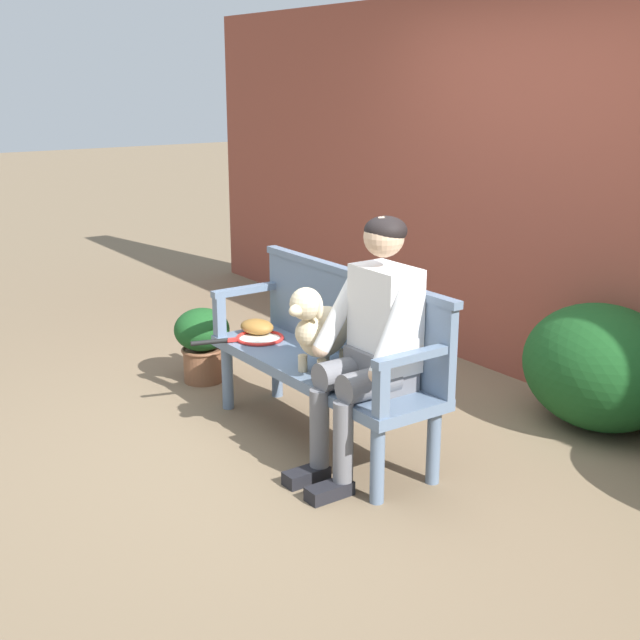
{
  "coord_description": "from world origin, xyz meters",
  "views": [
    {
      "loc": [
        3.57,
        -2.5,
        1.98
      ],
      "look_at": [
        0.0,
        0.0,
        0.71
      ],
      "focal_mm": 47.28,
      "sensor_mm": 36.0,
      "label": 1
    }
  ],
  "objects": [
    {
      "name": "hedge_bush_far_right",
      "position": [
        0.75,
        1.45,
        0.36
      ],
      "size": [
        0.95,
        0.79,
        0.73
      ],
      "primitive_type": "ellipsoid",
      "color": "#194C1E",
      "rests_on": "ground"
    },
    {
      "name": "dog_on_bench",
      "position": [
        0.08,
        -0.07,
        0.7
      ],
      "size": [
        0.32,
        0.47,
        0.48
      ],
      "color": "beige",
      "rests_on": "garden_bench"
    },
    {
      "name": "baseball_glove",
      "position": [
        -0.68,
        0.01,
        0.51
      ],
      "size": [
        0.27,
        0.24,
        0.09
      ],
      "primitive_type": "ellipsoid",
      "rotation": [
        0.0,
        0.0,
        0.36
      ],
      "color": "#9E6B2D",
      "rests_on": "garden_bench"
    },
    {
      "name": "potted_plant",
      "position": [
        -1.25,
        -0.08,
        0.29
      ],
      "size": [
        0.37,
        0.37,
        0.5
      ],
      "color": "brown",
      "rests_on": "ground"
    },
    {
      "name": "person_seated",
      "position": [
        0.47,
        -0.01,
        0.73
      ],
      "size": [
        0.56,
        0.64,
        1.33
      ],
      "color": "black",
      "rests_on": "ground"
    },
    {
      "name": "bench_armrest_left_end",
      "position": [
        -0.77,
        -0.09,
        0.66
      ],
      "size": [
        0.06,
        0.48,
        0.28
      ],
      "color": "slate",
      "rests_on": "garden_bench"
    },
    {
      "name": "bench_armrest_right_end",
      "position": [
        0.77,
        -0.09,
        0.66
      ],
      "size": [
        0.06,
        0.48,
        0.28
      ],
      "color": "slate",
      "rests_on": "garden_bench"
    },
    {
      "name": "bench_backrest",
      "position": [
        0.0,
        0.21,
        0.71
      ],
      "size": [
        1.66,
        0.06,
        0.5
      ],
      "color": "slate",
      "rests_on": "garden_bench"
    },
    {
      "name": "ground_plane",
      "position": [
        0.0,
        0.0,
        0.0
      ],
      "size": [
        40.0,
        40.0,
        0.0
      ],
      "primitive_type": "plane",
      "color": "#7A664C"
    },
    {
      "name": "brick_garden_fence",
      "position": [
        0.0,
        1.82,
        1.26
      ],
      "size": [
        8.0,
        0.3,
        2.53
      ],
      "primitive_type": "cube",
      "color": "brown",
      "rests_on": "ground"
    },
    {
      "name": "tennis_racket",
      "position": [
        -0.58,
        -0.07,
        0.47
      ],
      "size": [
        0.36,
        0.58,
        0.03
      ],
      "color": "red",
      "rests_on": "garden_bench"
    },
    {
      "name": "garden_bench",
      "position": [
        0.0,
        0.0,
        0.4
      ],
      "size": [
        1.62,
        0.48,
        0.46
      ],
      "color": "slate",
      "rests_on": "ground"
    }
  ]
}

